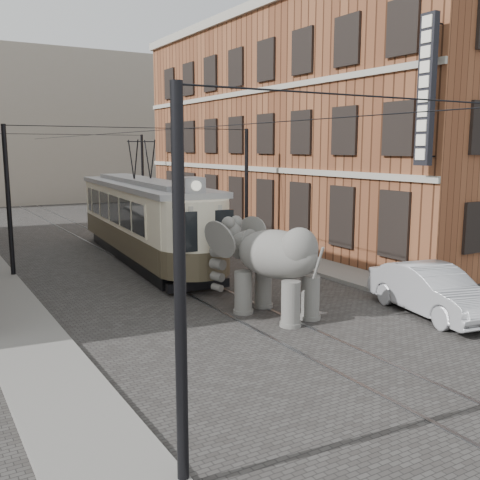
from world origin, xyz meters
TOP-DOWN VIEW (x-y plane):
  - ground at (0.00, 0.00)m, footprint 120.00×120.00m
  - tram_rails at (0.00, 0.00)m, footprint 1.54×80.00m
  - sidewalk_right at (6.00, 0.00)m, footprint 2.00×60.00m
  - sidewalk_left at (-6.50, 0.00)m, footprint 2.00×60.00m
  - brick_building at (11.00, 9.00)m, footprint 8.00×26.00m
  - distant_block at (0.00, 40.00)m, footprint 28.00×10.00m
  - catenary at (-0.20, 5.00)m, footprint 11.00×30.20m
  - tram at (0.24, 6.91)m, footprint 3.90×13.86m
  - elephant at (0.53, -3.48)m, footprint 3.89×5.38m
  - parked_car at (4.74, -5.81)m, footprint 2.47×4.90m

SIDE VIEW (x-z plane):
  - ground at x=0.00m, z-range 0.00..0.00m
  - tram_rails at x=0.00m, z-range 0.00..0.02m
  - sidewalk_right at x=6.00m, z-range 0.00..0.15m
  - sidewalk_left at x=-6.50m, z-range 0.00..0.15m
  - parked_car at x=4.74m, z-range 0.00..1.54m
  - elephant at x=0.53m, z-range 0.00..2.96m
  - tram at x=0.24m, z-range 0.00..5.43m
  - catenary at x=-0.20m, z-range 0.00..6.00m
  - brick_building at x=11.00m, z-range 0.00..12.00m
  - distant_block at x=0.00m, z-range 0.00..14.00m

